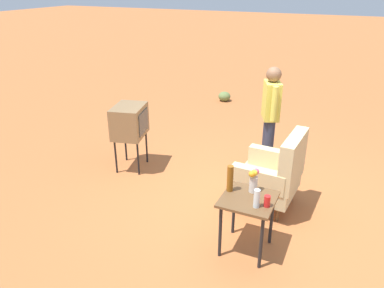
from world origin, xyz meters
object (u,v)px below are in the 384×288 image
(bottle_tall_amber, at_px, (230,178))
(flower_vase, at_px, (254,180))
(soda_can_red, at_px, (267,201))
(bottle_short_clear, at_px, (257,198))
(armchair, at_px, (274,174))
(side_table, at_px, (248,206))
(person_standing, at_px, (270,113))
(tv_on_stand, at_px, (130,122))

(bottle_tall_amber, relative_size, flower_vase, 1.13)
(soda_can_red, height_order, bottle_short_clear, bottle_short_clear)
(armchair, height_order, bottle_tall_amber, armchair)
(bottle_tall_amber, distance_m, flower_vase, 0.25)
(side_table, relative_size, bottle_short_clear, 3.34)
(bottle_short_clear, height_order, bottle_tall_amber, bottle_tall_amber)
(soda_can_red, xyz_separation_m, flower_vase, (-0.22, -0.21, 0.09))
(person_standing, relative_size, bottle_short_clear, 8.20)
(person_standing, bearing_deg, tv_on_stand, -67.18)
(bottle_short_clear, distance_m, bottle_tall_amber, 0.40)
(side_table, bearing_deg, soda_can_red, 71.44)
(tv_on_stand, bearing_deg, armchair, 85.05)
(bottle_tall_amber, bearing_deg, side_table, 75.01)
(armchair, height_order, side_table, armchair)
(soda_can_red, relative_size, bottle_short_clear, 0.61)
(person_standing, xyz_separation_m, bottle_short_clear, (2.11, 0.39, -0.17))
(soda_can_red, height_order, bottle_tall_amber, bottle_tall_amber)
(armchair, xyz_separation_m, tv_on_stand, (-0.20, -2.30, 0.28))
(side_table, distance_m, tv_on_stand, 2.53)
(tv_on_stand, relative_size, bottle_short_clear, 5.15)
(soda_can_red, bearing_deg, armchair, -171.39)
(soda_can_red, distance_m, bottle_tall_amber, 0.47)
(bottle_short_clear, bearing_deg, tv_on_stand, -118.58)
(soda_can_red, xyz_separation_m, bottle_tall_amber, (-0.13, -0.45, 0.09))
(side_table, bearing_deg, armchair, 176.57)
(armchair, distance_m, side_table, 0.96)
(person_standing, height_order, bottle_short_clear, person_standing)
(tv_on_stand, distance_m, person_standing, 2.14)
(bottle_short_clear, xyz_separation_m, bottle_tall_amber, (-0.19, -0.35, 0.05))
(bottle_short_clear, distance_m, flower_vase, 0.30)
(soda_can_red, distance_m, flower_vase, 0.32)
(tv_on_stand, bearing_deg, soda_can_red, 63.41)
(tv_on_stand, relative_size, flower_vase, 3.89)
(side_table, bearing_deg, person_standing, -172.08)
(armchair, relative_size, bottle_tall_amber, 3.53)
(armchair, height_order, soda_can_red, armchair)
(person_standing, distance_m, soda_can_red, 2.12)
(soda_can_red, bearing_deg, bottle_short_clear, -59.46)
(bottle_short_clear, relative_size, bottle_tall_amber, 0.67)
(armchair, relative_size, bottle_short_clear, 5.30)
(side_table, height_order, bottle_short_clear, bottle_short_clear)
(soda_can_red, bearing_deg, tv_on_stand, -116.59)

